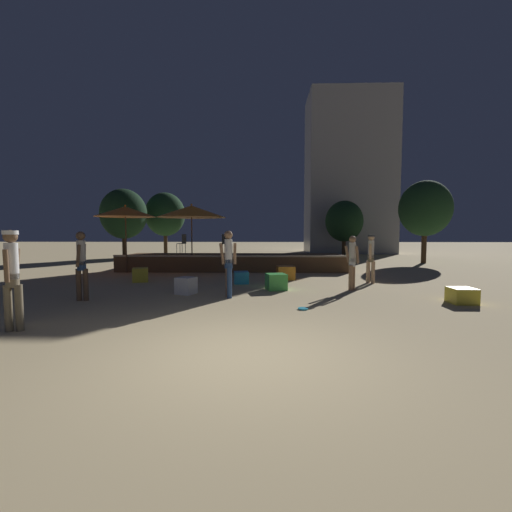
% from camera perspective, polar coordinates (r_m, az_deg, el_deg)
% --- Properties ---
extents(ground_plane, '(120.00, 120.00, 0.00)m').
position_cam_1_polar(ground_plane, '(5.02, -2.60, -16.29)').
color(ground_plane, '#D1B784').
extents(wooden_deck, '(10.29, 2.91, 0.77)m').
position_cam_1_polar(wooden_deck, '(16.28, -3.70, -1.01)').
color(wooden_deck, brown).
rests_on(wooden_deck, ground).
extents(patio_umbrella_0, '(2.55, 2.55, 2.94)m').
position_cam_1_polar(patio_umbrella_0, '(15.88, -20.95, 6.91)').
color(patio_umbrella_0, brown).
rests_on(patio_umbrella_0, ground).
extents(patio_umbrella_1, '(2.98, 2.98, 3.00)m').
position_cam_1_polar(patio_umbrella_1, '(15.30, -10.71, 7.30)').
color(patio_umbrella_1, brown).
rests_on(patio_umbrella_1, ground).
extents(cube_seat_0, '(0.62, 0.62, 0.48)m').
position_cam_1_polar(cube_seat_0, '(9.92, -11.58, -4.86)').
color(cube_seat_0, white).
rests_on(cube_seat_0, ground).
extents(cube_seat_1, '(0.56, 0.56, 0.41)m').
position_cam_1_polar(cube_seat_1, '(11.72, -2.49, -3.60)').
color(cube_seat_1, '#2D9EDB').
rests_on(cube_seat_1, ground).
extents(cube_seat_2, '(0.69, 0.69, 0.49)m').
position_cam_1_polar(cube_seat_2, '(10.45, 3.39, -4.30)').
color(cube_seat_2, '#4CC651').
rests_on(cube_seat_2, ground).
extents(cube_seat_3, '(0.56, 0.56, 0.38)m').
position_cam_1_polar(cube_seat_3, '(9.85, 31.10, -5.67)').
color(cube_seat_3, yellow).
rests_on(cube_seat_3, ground).
extents(cube_seat_4, '(0.68, 0.68, 0.50)m').
position_cam_1_polar(cube_seat_4, '(12.75, 4.97, -2.81)').
color(cube_seat_4, orange).
rests_on(cube_seat_4, ground).
extents(cube_seat_5, '(0.66, 0.66, 0.48)m').
position_cam_1_polar(cube_seat_5, '(12.79, -18.72, -3.01)').
color(cube_seat_5, yellow).
rests_on(cube_seat_5, ground).
extents(person_0, '(0.42, 0.35, 1.64)m').
position_cam_1_polar(person_0, '(10.73, 15.73, -0.84)').
color(person_0, '#997051').
rests_on(person_0, ground).
extents(person_1, '(0.28, 0.48, 1.68)m').
position_cam_1_polar(person_1, '(12.36, 18.61, -0.01)').
color(person_1, tan).
rests_on(person_1, ground).
extents(person_2, '(0.30, 0.52, 1.77)m').
position_cam_1_polar(person_2, '(9.75, -27.08, -1.03)').
color(person_2, brown).
rests_on(person_2, ground).
extents(person_3, '(0.30, 0.50, 1.78)m').
position_cam_1_polar(person_3, '(7.33, -35.55, -2.44)').
color(person_3, '#72664C').
rests_on(person_3, ground).
extents(person_4, '(0.47, 0.29, 1.79)m').
position_cam_1_polar(person_4, '(9.12, -4.61, -0.82)').
color(person_4, '#997051').
rests_on(person_4, ground).
extents(bistro_chair_0, '(0.42, 0.43, 0.90)m').
position_cam_1_polar(bistro_chair_0, '(16.02, -5.11, 2.37)').
color(bistro_chair_0, '#2D3338').
rests_on(bistro_chair_0, wooden_deck).
extents(bistro_chair_1, '(0.48, 0.48, 0.90)m').
position_cam_1_polar(bistro_chair_1, '(16.86, -12.13, 2.37)').
color(bistro_chair_1, '#2D3338').
rests_on(bistro_chair_1, wooden_deck).
extents(frisbee_disc, '(0.23, 0.23, 0.03)m').
position_cam_1_polar(frisbee_disc, '(7.90, 7.84, -8.68)').
color(frisbee_disc, '#33B2D8').
rests_on(frisbee_disc, ground).
extents(background_tree_0, '(2.74, 2.74, 4.09)m').
position_cam_1_polar(background_tree_0, '(26.08, 14.49, 5.63)').
color(background_tree_0, '#3D2B1C').
rests_on(background_tree_0, ground).
extents(background_tree_1, '(2.85, 2.85, 4.68)m').
position_cam_1_polar(background_tree_1, '(21.73, 26.36, 7.09)').
color(background_tree_1, '#3D2B1C').
rests_on(background_tree_1, ground).
extents(background_tree_2, '(3.00, 3.00, 4.64)m').
position_cam_1_polar(background_tree_2, '(24.48, -21.20, 6.54)').
color(background_tree_2, '#3D2B1C').
rests_on(background_tree_2, ground).
extents(background_tree_3, '(2.95, 2.95, 4.73)m').
position_cam_1_polar(background_tree_3, '(26.65, -14.91, 6.70)').
color(background_tree_3, '#3D2B1C').
rests_on(background_tree_3, ground).
extents(distant_building, '(7.10, 4.72, 13.39)m').
position_cam_1_polar(distant_building, '(31.28, 15.20, 12.89)').
color(distant_building, gray).
rests_on(distant_building, ground).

